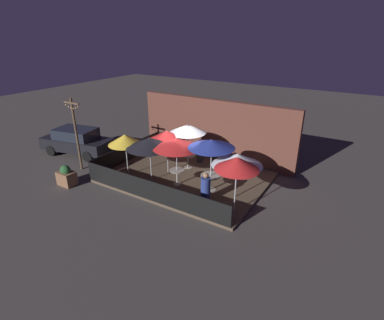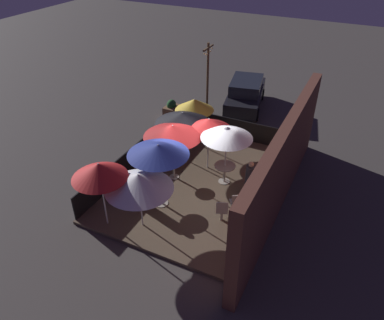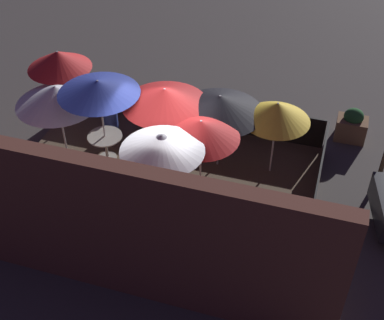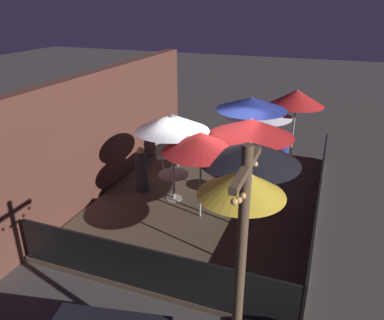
# 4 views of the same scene
# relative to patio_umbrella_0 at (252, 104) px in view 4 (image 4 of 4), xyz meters

# --- Properties ---
(ground_plane) EXTENTS (60.00, 60.00, 0.00)m
(ground_plane) POSITION_rel_patio_umbrella_0_xyz_m (-1.79, 0.66, -2.43)
(ground_plane) COLOR #423D3A
(patio_deck) EXTENTS (7.95, 5.82, 0.12)m
(patio_deck) POSITION_rel_patio_umbrella_0_xyz_m (-1.79, 0.66, -2.37)
(patio_deck) COLOR brown
(patio_deck) RESTS_ON ground_plane
(building_wall) EXTENTS (9.55, 0.36, 3.50)m
(building_wall) POSITION_rel_patio_umbrella_0_xyz_m (-1.79, 3.80, -0.67)
(building_wall) COLOR brown
(building_wall) RESTS_ON ground_plane
(fence_front) EXTENTS (7.75, 0.05, 0.95)m
(fence_front) POSITION_rel_patio_umbrella_0_xyz_m (-1.79, -2.20, -1.83)
(fence_front) COLOR black
(fence_front) RESTS_ON patio_deck
(fence_side_left) EXTENTS (0.05, 5.62, 0.95)m
(fence_side_left) POSITION_rel_patio_umbrella_0_xyz_m (-5.72, 0.66, -1.83)
(fence_side_left) COLOR black
(fence_side_left) RESTS_ON patio_deck
(patio_umbrella_0) EXTENTS (2.11, 2.11, 2.50)m
(patio_umbrella_0) POSITION_rel_patio_umbrella_0_xyz_m (0.00, 0.00, 0.00)
(patio_umbrella_0) COLOR #B2B2B7
(patio_umbrella_0) RESTS_ON patio_deck
(patio_umbrella_1) EXTENTS (1.93, 1.93, 2.43)m
(patio_umbrella_1) POSITION_rel_patio_umbrella_0_xyz_m (-2.25, 1.57, -0.09)
(patio_umbrella_1) COLOR #B2B2B7
(patio_umbrella_1) RESTS_ON patio_deck
(patio_umbrella_2) EXTENTS (2.23, 2.23, 2.35)m
(patio_umbrella_2) POSITION_rel_patio_umbrella_0_xyz_m (-1.64, -0.35, -0.19)
(patio_umbrella_2) COLOR #B2B2B7
(patio_umbrella_2) RESTS_ON patio_deck
(patio_umbrella_3) EXTENTS (1.71, 1.71, 2.19)m
(patio_umbrella_3) POSITION_rel_patio_umbrella_0_xyz_m (-4.42, -0.79, -0.38)
(patio_umbrella_3) COLOR #B2B2B7
(patio_umbrella_3) RESTS_ON patio_deck
(patio_umbrella_4) EXTENTS (1.78, 1.78, 2.45)m
(patio_umbrella_4) POSITION_rel_patio_umbrella_0_xyz_m (1.72, -1.12, -0.12)
(patio_umbrella_4) COLOR #B2B2B7
(patio_umbrella_4) RESTS_ON patio_deck
(patio_umbrella_5) EXTENTS (1.87, 1.87, 2.27)m
(patio_umbrella_5) POSITION_rel_patio_umbrella_0_xyz_m (-2.86, 0.58, -0.28)
(patio_umbrella_5) COLOR #B2B2B7
(patio_umbrella_5) RESTS_ON patio_deck
(patio_umbrella_6) EXTENTS (2.22, 2.22, 2.10)m
(patio_umbrella_6) POSITION_rel_patio_umbrella_0_xyz_m (1.26, 0.00, -0.48)
(patio_umbrella_6) COLOR #B2B2B7
(patio_umbrella_6) RESTS_ON patio_deck
(patio_umbrella_7) EXTENTS (2.27, 2.27, 2.22)m
(patio_umbrella_7) POSITION_rel_patio_umbrella_0_xyz_m (-3.00, -0.64, -0.33)
(patio_umbrella_7) COLOR #B2B2B7
(patio_umbrella_7) RESTS_ON patio_deck
(dining_table_0) EXTENTS (0.94, 0.94, 0.76)m
(dining_table_0) POSITION_rel_patio_umbrella_0_xyz_m (-0.00, 0.00, -1.70)
(dining_table_0) COLOR #9E998E
(dining_table_0) RESTS_ON patio_deck
(dining_table_1) EXTENTS (0.82, 0.82, 0.77)m
(dining_table_1) POSITION_rel_patio_umbrella_0_xyz_m (-2.25, 1.57, -1.70)
(dining_table_1) COLOR #9E998E
(dining_table_1) RESTS_ON patio_deck
(dining_table_2) EXTENTS (0.72, 0.72, 0.77)m
(dining_table_2) POSITION_rel_patio_umbrella_0_xyz_m (-1.64, -0.35, -1.71)
(dining_table_2) COLOR #9E998E
(dining_table_2) RESTS_ON patio_deck
(patio_chair_0) EXTENTS (0.56, 0.56, 0.95)m
(patio_chair_0) POSITION_rel_patio_umbrella_0_xyz_m (-0.63, 2.66, -1.78)
(patio_chair_0) COLOR gray
(patio_chair_0) RESTS_ON patio_deck
(patio_chair_1) EXTENTS (0.51, 0.51, 0.92)m
(patio_chair_1) POSITION_rel_patio_umbrella_0_xyz_m (-0.09, 2.34, -1.81)
(patio_chair_1) COLOR gray
(patio_chair_1) RESTS_ON patio_deck
(patron_0) EXTENTS (0.60, 0.60, 1.34)m
(patron_0) POSITION_rel_patio_umbrella_0_xyz_m (0.27, -0.96, -1.71)
(patron_0) COLOR navy
(patron_0) RESTS_ON patio_deck
(patron_1) EXTENTS (0.48, 0.48, 1.33)m
(patron_1) POSITION_rel_patio_umbrella_0_xyz_m (-2.09, 2.64, -1.70)
(patron_1) COLOR #333338
(patron_1) RESTS_ON patio_deck
(light_post) EXTENTS (1.10, 0.12, 3.92)m
(light_post) POSITION_rel_patio_umbrella_0_xyz_m (-7.27, -1.44, -0.24)
(light_post) COLOR brown
(light_post) RESTS_ON ground_plane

